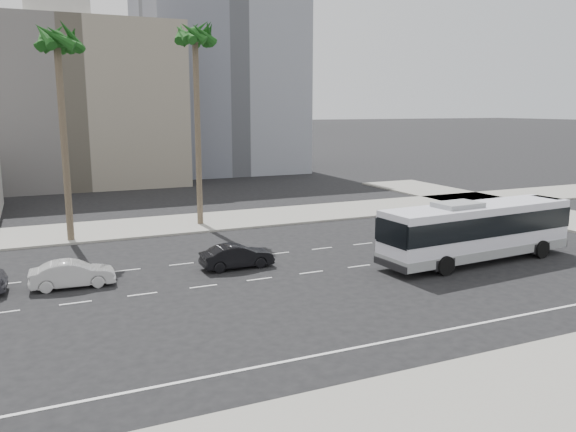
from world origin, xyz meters
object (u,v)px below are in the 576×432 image
car_a (237,256)px  palm_mid (57,44)px  city_bus (477,229)px  car_b (73,274)px  palm_near (195,39)px

car_a → palm_mid: (-7.99, 10.45, 11.99)m
city_bus → palm_mid: bearing=140.9°
city_bus → car_b: (-21.68, 4.36, -1.21)m
car_a → palm_near: bearing=-6.7°
car_a → palm_mid: bearing=36.8°
city_bus → palm_mid: palm_mid is taller
city_bus → car_a: city_bus is taller
city_bus → car_a: bearing=157.7°
city_bus → car_a: (-13.12, 4.28, -1.22)m
car_a → palm_mid: 17.80m
palm_mid → palm_near: bearing=10.4°
car_b → palm_mid: palm_mid is taller
car_a → palm_near: palm_near is taller
palm_mid → car_b: bearing=-93.1°
city_bus → palm_near: size_ratio=0.84×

